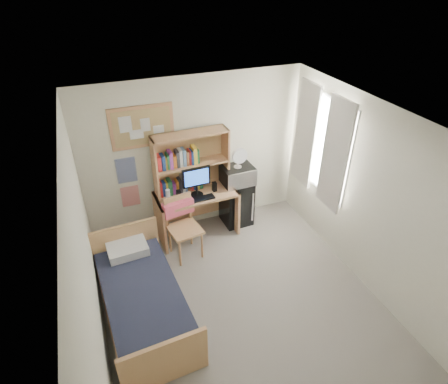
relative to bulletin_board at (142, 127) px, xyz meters
name	(u,v)px	position (x,y,z in m)	size (l,w,h in m)	color
floor	(244,307)	(0.78, -2.08, -1.93)	(3.60, 4.20, 0.02)	gray
ceiling	(251,128)	(0.78, -2.08, 0.68)	(3.60, 4.20, 0.02)	white
wall_back	(195,156)	(0.78, 0.02, -0.62)	(3.60, 0.04, 2.60)	white
wall_left	(87,270)	(-1.02, -2.08, -0.62)	(0.04, 4.20, 2.60)	white
wall_right	(372,201)	(2.58, -2.08, -0.62)	(0.04, 4.20, 2.60)	white
window_unit	(321,144)	(2.53, -0.88, -0.32)	(0.10, 1.40, 1.70)	white
curtain_left	(335,156)	(2.50, -1.28, -0.32)	(0.04, 0.55, 1.70)	silver
curtain_right	(305,135)	(2.50, -0.48, -0.32)	(0.04, 0.55, 1.70)	silver
bulletin_board	(142,127)	(0.00, 0.00, 0.00)	(0.94, 0.03, 0.64)	tan
poster_wave	(126,170)	(-0.32, 0.01, -0.67)	(0.30, 0.01, 0.42)	navy
poster_japan	(130,196)	(-0.32, 0.01, -1.14)	(0.28, 0.01, 0.36)	red
desk	(197,214)	(0.67, -0.33, -1.51)	(1.30, 0.65, 0.81)	tan
desk_chair	(185,229)	(0.34, -0.78, -1.41)	(0.51, 0.51, 1.01)	tan
mini_fridge	(236,202)	(1.42, -0.24, -1.52)	(0.48, 0.48, 0.81)	black
bed	(144,304)	(-0.50, -1.78, -1.66)	(0.94, 1.88, 0.52)	black
hutch	(191,162)	(0.67, -0.18, -0.62)	(1.20, 0.30, 0.98)	tan
monitor	(196,182)	(0.68, -0.39, -0.87)	(0.45, 0.04, 0.48)	black
keyboard	(200,199)	(0.68, -0.53, -1.10)	(0.46, 0.15, 0.02)	black
speaker_left	(179,195)	(0.38, -0.40, -1.03)	(0.07, 0.07, 0.16)	black
speaker_right	(214,187)	(0.98, -0.38, -1.03)	(0.07, 0.07, 0.16)	black
water_bottle	(168,196)	(0.20, -0.45, -0.99)	(0.07, 0.07, 0.24)	white
hoodie	(178,208)	(0.31, -0.59, -1.14)	(0.48, 0.15, 0.23)	#FB5F7A
microwave	(238,175)	(1.42, -0.26, -0.96)	(0.52, 0.39, 0.30)	#BCBCC1
desk_fan	(238,158)	(1.42, -0.26, -0.65)	(0.26, 0.26, 0.32)	white
pillow	(128,249)	(-0.55, -1.03, -1.34)	(0.54, 0.37, 0.13)	white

